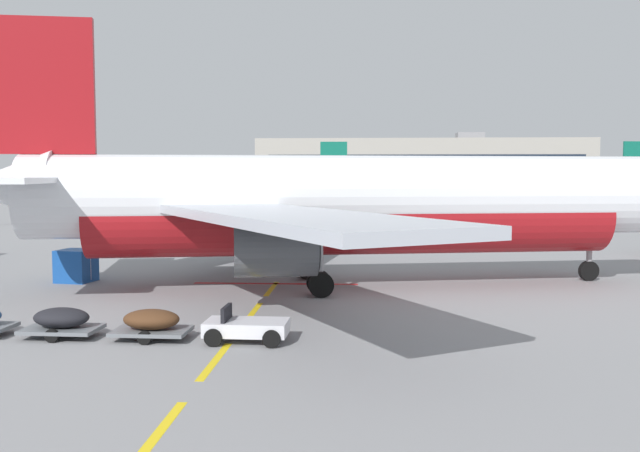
# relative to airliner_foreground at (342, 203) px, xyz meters

# --- Properties ---
(ground) EXTENTS (400.00, 400.00, 0.00)m
(ground) POSITION_rel_airliner_foreground_xyz_m (18.74, 18.48, -3.95)
(ground) COLOR gray
(apron_paint_markings) EXTENTS (8.00, 94.67, 0.01)m
(apron_paint_markings) POSITION_rel_airliner_foreground_xyz_m (-3.26, 15.61, -3.95)
(apron_paint_markings) COLOR yellow
(apron_paint_markings) RESTS_ON ground
(airliner_foreground) EXTENTS (34.68, 34.01, 12.20)m
(airliner_foreground) POSITION_rel_airliner_foreground_xyz_m (0.00, 0.00, 0.00)
(airliner_foreground) COLOR white
(airliner_foreground) RESTS_ON ground
(airliner_far_center) EXTENTS (27.16, 27.14, 9.56)m
(airliner_far_center) POSITION_rel_airliner_foreground_xyz_m (7.91, 56.29, -0.85)
(airliner_far_center) COLOR silver
(airliner_far_center) RESTS_ON ground
(baggage_train) EXTENTS (11.64, 1.91, 1.14)m
(baggage_train) POSITION_rel_airliner_foreground_xyz_m (-7.30, -11.03, -3.42)
(baggage_train) COLOR silver
(baggage_train) RESTS_ON ground
(uld_cargo_container) EXTENTS (1.83, 1.80, 1.60)m
(uld_cargo_container) POSITION_rel_airliner_foreground_xyz_m (-13.19, 0.51, -3.15)
(uld_cargo_container) COLOR #194C9E
(uld_cargo_container) RESTS_ON ground
(terminal_satellite) EXTENTS (73.64, 20.01, 14.90)m
(terminal_satellite) POSITION_rel_airliner_foreground_xyz_m (14.68, 126.77, 2.72)
(terminal_satellite) COLOR #9E998E
(terminal_satellite) RESTS_ON ground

